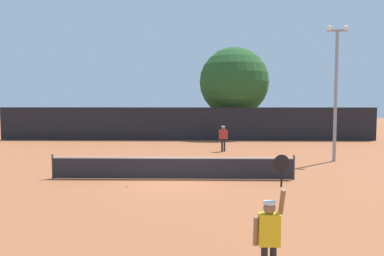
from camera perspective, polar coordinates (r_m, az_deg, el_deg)
The scene contains 9 objects.
ground_plane at distance 16.65m, azimuth -2.95°, elevation -7.68°, with size 120.00×120.00×0.00m, color #9E5633.
tennis_net at distance 16.55m, azimuth -2.96°, elevation -5.94°, with size 10.57×0.08×1.07m.
perimeter_fence at distance 32.76m, azimuth -0.84°, elevation 0.63°, with size 32.51×0.12×2.84m, color black.
player_serving at distance 7.23m, azimuth 11.58°, elevation -14.88°, with size 0.68×0.39×2.43m.
player_receiving at distance 25.50m, azimuth 4.72°, elevation -1.19°, with size 0.57×0.25×1.71m.
tennis_ball at distance 15.40m, azimuth -9.72°, elevation -8.58°, with size 0.07×0.07×0.07m, color #CCE033.
light_pole at distance 22.68m, azimuth 20.82°, elevation 6.17°, with size 1.18×0.28×7.53m.
large_tree at distance 36.10m, azimuth 6.34°, elevation 6.87°, with size 6.48×6.48×8.42m.
parked_car_near at distance 39.18m, azimuth 2.56°, elevation 0.25°, with size 2.16×4.31×1.69m.
Camera 1 is at (1.22, -16.26, 3.39)m, focal length 35.50 mm.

